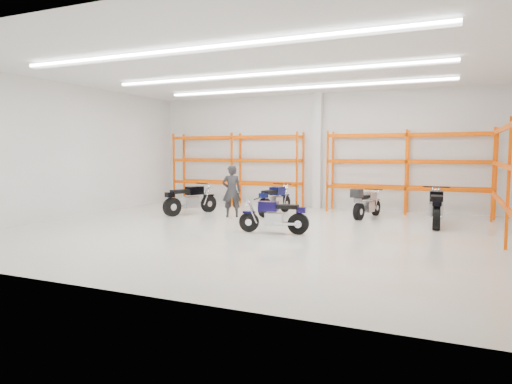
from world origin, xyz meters
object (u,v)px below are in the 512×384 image
at_px(motorcycle_back_b, 274,200).
at_px(structural_column, 318,151).
at_px(motorcycle_back_a, 188,200).
at_px(motorcycle_back_c, 365,204).
at_px(motorcycle_back_d, 436,208).
at_px(motorcycle_main, 277,217).
at_px(standing_man, 232,191).

distance_m(motorcycle_back_b, structural_column, 3.16).
height_order(motorcycle_back_a, motorcycle_back_c, motorcycle_back_a).
bearing_deg(motorcycle_back_d, motorcycle_back_c, 160.69).
xyz_separation_m(motorcycle_main, standing_man, (-2.54, 2.34, 0.44)).
height_order(motorcycle_back_b, structural_column, structural_column).
relative_size(motorcycle_back_d, structural_column, 0.52).
height_order(motorcycle_main, motorcycle_back_a, motorcycle_back_a).
distance_m(motorcycle_back_b, standing_man, 1.61).
distance_m(motorcycle_back_c, standing_man, 4.51).
distance_m(motorcycle_back_c, structural_column, 3.57).
distance_m(motorcycle_main, standing_man, 3.48).
distance_m(motorcycle_main, motorcycle_back_d, 4.96).
relative_size(motorcycle_back_d, standing_man, 1.32).
height_order(motorcycle_back_a, standing_man, standing_man).
relative_size(motorcycle_back_a, motorcycle_back_d, 0.90).
distance_m(motorcycle_back_b, motorcycle_back_d, 5.37).
xyz_separation_m(motorcycle_back_b, motorcycle_back_c, (3.14, 0.37, -0.01)).
bearing_deg(motorcycle_main, structural_column, 95.42).
xyz_separation_m(motorcycle_back_b, motorcycle_back_d, (5.35, -0.41, 0.03)).
relative_size(motorcycle_back_a, standing_man, 1.19).
bearing_deg(motorcycle_back_b, structural_column, 70.84).
bearing_deg(structural_column, standing_man, -118.99).
bearing_deg(motorcycle_back_b, motorcycle_back_c, 6.65).
distance_m(motorcycle_back_b, motorcycle_back_c, 3.16).
xyz_separation_m(motorcycle_back_a, motorcycle_back_d, (8.15, 0.76, 0.03)).
relative_size(motorcycle_back_a, motorcycle_back_b, 0.96).
xyz_separation_m(motorcycle_back_a, standing_man, (1.67, 0.08, 0.38)).
bearing_deg(motorcycle_back_a, motorcycle_back_c, 14.58).
bearing_deg(motorcycle_back_a, motorcycle_back_b, 22.84).
distance_m(motorcycle_main, motorcycle_back_b, 3.72).
distance_m(motorcycle_back_a, motorcycle_back_b, 3.03).
bearing_deg(motorcycle_back_c, motorcycle_back_d, -19.31).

